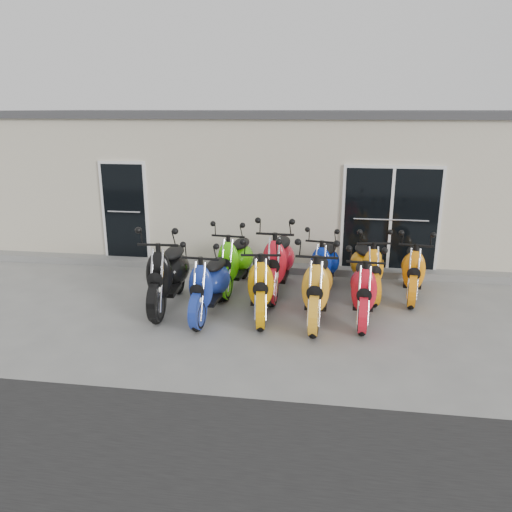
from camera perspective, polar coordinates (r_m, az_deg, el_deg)
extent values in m
plane|color=gray|center=(9.05, -0.55, -5.63)|extent=(80.00, 80.00, 0.00)
cube|color=beige|center=(13.67, 2.83, 8.88)|extent=(14.00, 6.00, 3.20)
cube|color=#3F3F42|center=(13.55, 2.93, 15.94)|extent=(14.20, 6.20, 0.16)
cube|color=gray|center=(10.91, 1.08, -1.30)|extent=(14.00, 0.40, 0.15)
cube|color=black|center=(11.58, -14.76, 5.27)|extent=(1.07, 0.08, 2.22)
cube|color=black|center=(10.75, 15.14, 4.39)|extent=(2.02, 0.08, 2.22)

